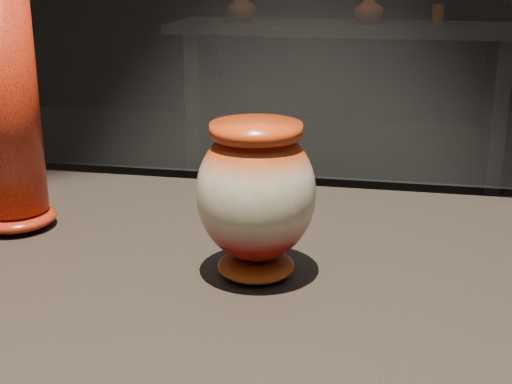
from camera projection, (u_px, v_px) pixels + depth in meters
The scene contains 6 objects.
main_vase at pixel (256, 195), 0.82m from camera, with size 0.18×0.18×0.19m.
tall_vase at pixel (4, 108), 0.95m from camera, with size 0.13×0.13×0.35m.
back_shelf at pixel (345, 70), 4.12m from camera, with size 2.00×0.60×0.90m.
back_vase_left at pixel (242, 7), 4.09m from camera, with size 0.17×0.17×0.17m, color #903D14.
back_vase_mid at pixel (369, 8), 3.99m from camera, with size 0.16×0.16×0.17m, color maroon.
back_vase_right at pixel (438, 14), 3.96m from camera, with size 0.06×0.06×0.11m, color #903D14.
Camera 1 is at (0.21, -0.72, 1.26)m, focal length 50.00 mm.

